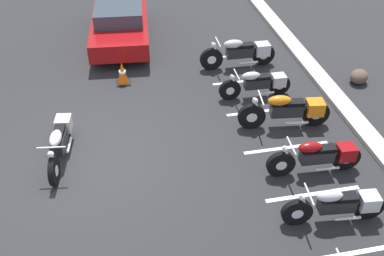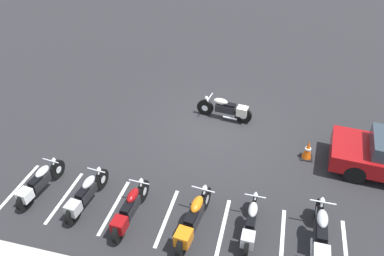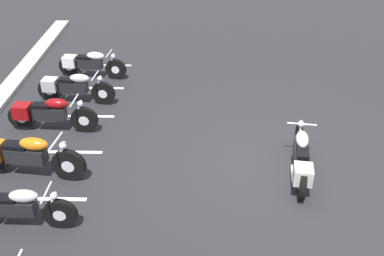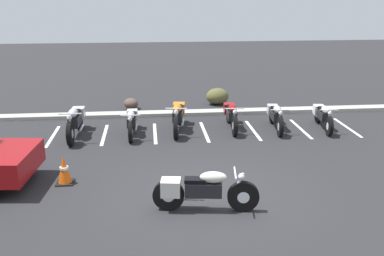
% 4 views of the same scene
% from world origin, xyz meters
% --- Properties ---
extents(ground, '(60.00, 60.00, 0.00)m').
position_xyz_m(ground, '(0.00, 0.00, 0.00)').
color(ground, '#262628').
extents(motorcycle_cream_featured, '(2.15, 0.67, 0.85)m').
position_xyz_m(motorcycle_cream_featured, '(-0.32, -0.62, 0.45)').
color(motorcycle_cream_featured, black).
rests_on(motorcycle_cream_featured, ground).
extents(parked_bike_0, '(0.65, 2.32, 0.91)m').
position_xyz_m(parked_bike_0, '(-3.55, 4.63, 0.49)').
color(parked_bike_0, black).
rests_on(parked_bike_0, ground).
extents(parked_bike_1, '(0.56, 2.01, 0.79)m').
position_xyz_m(parked_bike_1, '(-1.84, 4.61, 0.42)').
color(parked_bike_1, black).
rests_on(parked_bike_1, ground).
extents(parked_bike_2, '(0.71, 2.31, 0.91)m').
position_xyz_m(parked_bike_2, '(-0.39, 4.92, 0.48)').
color(parked_bike_2, black).
rests_on(parked_bike_2, ground).
extents(parked_bike_3, '(0.60, 2.14, 0.84)m').
position_xyz_m(parked_bike_3, '(1.34, 4.95, 0.45)').
color(parked_bike_3, black).
rests_on(parked_bike_3, ground).
extents(parked_bike_4, '(0.60, 2.06, 0.81)m').
position_xyz_m(parked_bike_4, '(2.75, 4.74, 0.43)').
color(parked_bike_4, black).
rests_on(parked_bike_4, ground).
extents(parked_bike_5, '(0.61, 2.00, 0.79)m').
position_xyz_m(parked_bike_5, '(4.28, 4.64, 0.42)').
color(parked_bike_5, black).
rests_on(parked_bike_5, ground).
extents(traffic_cone, '(0.40, 0.40, 0.68)m').
position_xyz_m(traffic_cone, '(-3.28, 1.01, 0.32)').
color(traffic_cone, black).
rests_on(traffic_cone, ground).
extents(stall_line_0, '(0.10, 2.10, 0.00)m').
position_xyz_m(stall_line_0, '(-4.26, 4.59, 0.00)').
color(stall_line_0, white).
rests_on(stall_line_0, ground).
extents(stall_line_1, '(0.10, 2.10, 0.00)m').
position_xyz_m(stall_line_1, '(-2.69, 4.59, 0.00)').
color(stall_line_1, white).
rests_on(stall_line_1, ground).
extents(stall_line_2, '(0.10, 2.10, 0.00)m').
position_xyz_m(stall_line_2, '(-1.13, 4.59, 0.00)').
color(stall_line_2, white).
rests_on(stall_line_2, ground).
extents(stall_line_3, '(0.10, 2.10, 0.00)m').
position_xyz_m(stall_line_3, '(0.43, 4.59, 0.00)').
color(stall_line_3, white).
rests_on(stall_line_3, ground).
extents(stall_line_4, '(0.10, 2.10, 0.00)m').
position_xyz_m(stall_line_4, '(2.00, 4.59, 0.00)').
color(stall_line_4, white).
rests_on(stall_line_4, ground).
extents(stall_line_5, '(0.10, 2.10, 0.00)m').
position_xyz_m(stall_line_5, '(3.56, 4.59, 0.00)').
color(stall_line_5, white).
rests_on(stall_line_5, ground).
extents(stall_line_6, '(0.10, 2.10, 0.00)m').
position_xyz_m(stall_line_6, '(5.12, 4.59, 0.00)').
color(stall_line_6, white).
rests_on(stall_line_6, ground).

